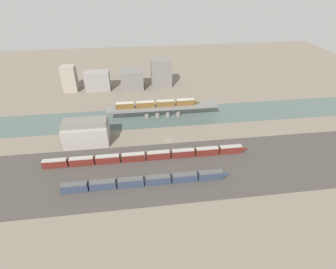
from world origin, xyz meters
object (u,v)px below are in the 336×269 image
object	(u,v)px
train_yard_near	(147,181)
warehouse_building	(86,132)
train_on_bridge	(157,104)
train_yard_mid	(148,156)

from	to	relation	value
train_yard_near	warehouse_building	world-z (taller)	warehouse_building
train_on_bridge	train_yard_mid	world-z (taller)	train_on_bridge
train_yard_near	warehouse_building	bearing A→B (deg)	128.66
train_on_bridge	warehouse_building	size ratio (longest dim) A/B	2.26
train_on_bridge	train_yard_near	distance (m)	60.16
train_yard_mid	train_on_bridge	bearing A→B (deg)	78.30
train_on_bridge	train_yard_mid	xyz separation A→B (m)	(-8.61, -41.59, -7.07)
train_on_bridge	train_yard_mid	distance (m)	43.05
train_on_bridge	train_yard_mid	bearing A→B (deg)	-101.70
train_yard_mid	train_yard_near	bearing A→B (deg)	-95.51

